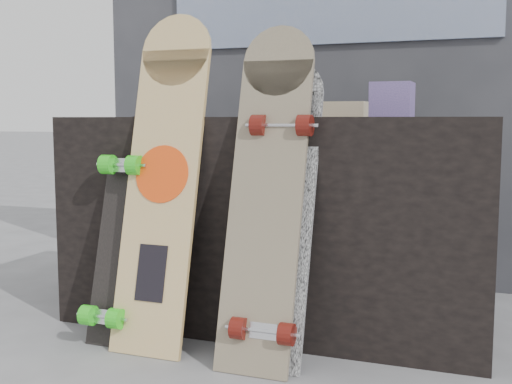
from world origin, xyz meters
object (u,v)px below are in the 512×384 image
at_px(skateboard_dark, 120,227).
at_px(longboard_cascadia, 279,206).
at_px(vendor_table, 277,221).
at_px(longboard_geisha, 164,170).
at_px(longboard_celtic, 268,183).

bearing_deg(skateboard_dark, longboard_cascadia, 1.87).
bearing_deg(skateboard_dark, vendor_table, 39.45).
relative_size(longboard_geisha, longboard_cascadia, 1.18).
distance_m(vendor_table, longboard_cascadia, 0.40).
bearing_deg(longboard_celtic, vendor_table, 104.26).
distance_m(longboard_celtic, longboard_cascadia, 0.09).
relative_size(vendor_table, longboard_cascadia, 1.61).
bearing_deg(longboard_cascadia, longboard_celtic, -152.77).
distance_m(longboard_geisha, longboard_cascadia, 0.44).
height_order(longboard_geisha, skateboard_dark, longboard_geisha).
relative_size(vendor_table, skateboard_dark, 1.99).
bearing_deg(longboard_celtic, longboard_cascadia, 27.23).
height_order(longboard_geisha, longboard_cascadia, longboard_geisha).
bearing_deg(vendor_table, longboard_celtic, -75.74).
height_order(longboard_cascadia, skateboard_dark, longboard_cascadia).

